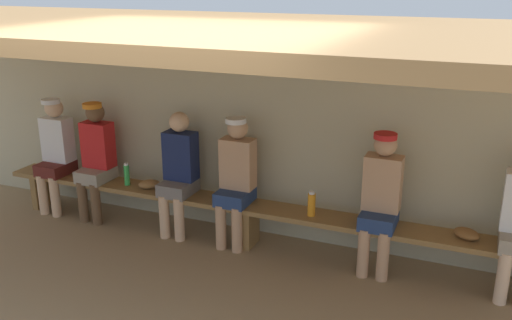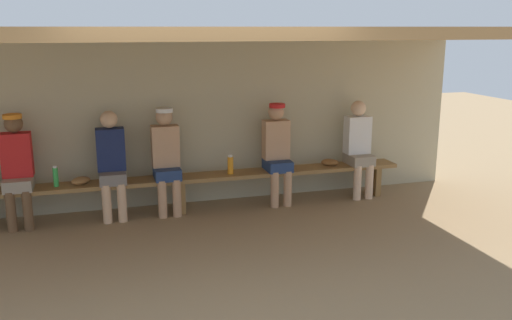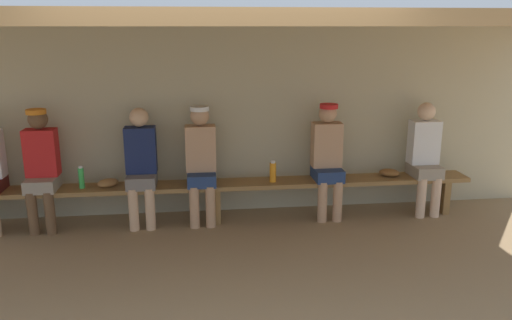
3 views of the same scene
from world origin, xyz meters
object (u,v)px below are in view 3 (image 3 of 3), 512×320
(player_with_sunglasses, at_px, (327,155))
(player_in_red, at_px, (41,164))
(player_leftmost, at_px, (141,162))
(water_bottle_blue, at_px, (81,178))
(baseball_glove_tan, at_px, (108,183))
(baseball_glove_dark_brown, at_px, (389,173))
(water_bottle_clear, at_px, (273,172))
(bench, at_px, (216,189))
(player_rightmost, at_px, (425,154))
(player_shirtless_tan, at_px, (201,159))

(player_with_sunglasses, bearing_deg, player_in_red, 180.00)
(player_leftmost, xyz_separation_m, player_in_red, (-1.07, 0.00, 0.02))
(water_bottle_blue, relative_size, baseball_glove_tan, 1.05)
(player_leftmost, relative_size, baseball_glove_dark_brown, 5.56)
(water_bottle_blue, height_order, water_bottle_clear, water_bottle_blue)
(bench, height_order, baseball_glove_tan, baseball_glove_tan)
(player_rightmost, height_order, baseball_glove_tan, player_rightmost)
(player_leftmost, bearing_deg, player_rightmost, 0.00)
(bench, height_order, player_shirtless_tan, player_shirtless_tan)
(player_rightmost, bearing_deg, water_bottle_clear, -178.95)
(water_bottle_blue, bearing_deg, player_shirtless_tan, 0.67)
(water_bottle_clear, bearing_deg, baseball_glove_dark_brown, 2.03)
(player_leftmost, distance_m, player_shirtless_tan, 0.67)
(player_rightmost, relative_size, player_leftmost, 1.00)
(player_rightmost, relative_size, player_shirtless_tan, 0.99)
(water_bottle_blue, bearing_deg, player_leftmost, 1.31)
(baseball_glove_tan, distance_m, baseball_glove_dark_brown, 3.28)
(player_in_red, xyz_separation_m, baseball_glove_tan, (0.69, -0.00, -0.24))
(player_leftmost, relative_size, baseball_glove_tan, 5.56)
(player_in_red, bearing_deg, water_bottle_clear, -0.77)
(player_with_sunglasses, xyz_separation_m, player_in_red, (-3.20, 0.00, 0.00))
(player_shirtless_tan, relative_size, player_in_red, 1.00)
(player_with_sunglasses, relative_size, baseball_glove_tan, 5.60)
(player_shirtless_tan, bearing_deg, baseball_glove_dark_brown, 0.41)
(player_leftmost, xyz_separation_m, water_bottle_clear, (1.48, -0.03, -0.15))
(player_leftmost, height_order, water_bottle_blue, player_leftmost)
(player_rightmost, bearing_deg, player_leftmost, 180.00)
(player_rightmost, bearing_deg, baseball_glove_tan, -179.98)
(bench, bearing_deg, baseball_glove_tan, 179.92)
(water_bottle_blue, distance_m, baseball_glove_tan, 0.29)
(player_leftmost, relative_size, player_in_red, 0.99)
(water_bottle_blue, xyz_separation_m, baseball_glove_dark_brown, (3.56, 0.03, -0.08))
(player_rightmost, xyz_separation_m, water_bottle_clear, (-1.84, -0.03, -0.15))
(bench, xyz_separation_m, player_with_sunglasses, (1.30, 0.00, 0.36))
(player_with_sunglasses, bearing_deg, bench, -179.84)
(player_with_sunglasses, height_order, player_shirtless_tan, same)
(baseball_glove_tan, bearing_deg, player_with_sunglasses, -33.99)
(player_in_red, bearing_deg, player_leftmost, -0.03)
(water_bottle_clear, bearing_deg, water_bottle_blue, 179.49)
(baseball_glove_dark_brown, bearing_deg, player_leftmost, -149.61)
(bench, height_order, baseball_glove_dark_brown, baseball_glove_dark_brown)
(player_rightmost, xyz_separation_m, player_shirtless_tan, (-2.66, 0.00, 0.02))
(water_bottle_blue, xyz_separation_m, water_bottle_clear, (2.14, -0.02, -0.00))
(baseball_glove_tan, xyz_separation_m, baseball_glove_dark_brown, (3.28, 0.02, 0.00))
(player_shirtless_tan, bearing_deg, bench, -1.23)
(player_leftmost, distance_m, water_bottle_clear, 1.49)
(water_bottle_blue, bearing_deg, water_bottle_clear, -0.51)
(player_leftmost, distance_m, baseball_glove_dark_brown, 2.91)
(bench, bearing_deg, water_bottle_clear, -2.70)
(player_in_red, distance_m, baseball_glove_dark_brown, 3.98)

